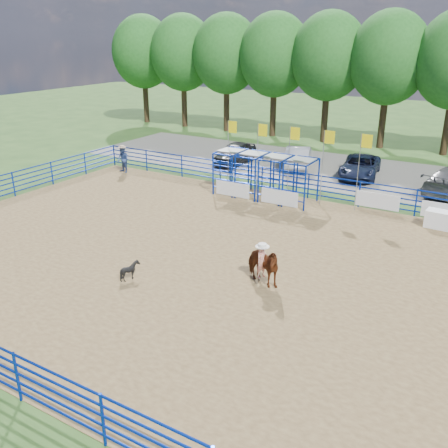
# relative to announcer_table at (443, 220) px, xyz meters

# --- Properties ---
(ground) EXTENTS (120.00, 120.00, 0.00)m
(ground) POSITION_rel_announcer_table_xyz_m (-7.54, -8.89, -0.46)
(ground) COLOR #3E6327
(ground) RESTS_ON ground
(arena_dirt) EXTENTS (30.00, 20.00, 0.02)m
(arena_dirt) POSITION_rel_announcer_table_xyz_m (-7.54, -8.89, -0.45)
(arena_dirt) COLOR olive
(arena_dirt) RESTS_ON ground
(gravel_strip) EXTENTS (40.00, 10.00, 0.01)m
(gravel_strip) POSITION_rel_announcer_table_xyz_m (-7.54, 8.11, -0.45)
(gravel_strip) COLOR gray
(gravel_strip) RESTS_ON ground
(announcer_table) EXTENTS (1.68, 0.86, 0.87)m
(announcer_table) POSITION_rel_announcer_table_xyz_m (0.00, 0.00, 0.00)
(announcer_table) COLOR white
(announcer_table) RESTS_ON arena_dirt
(horse_and_rider) EXTENTS (2.07, 1.47, 2.32)m
(horse_and_rider) POSITION_rel_announcer_table_xyz_m (-5.05, -9.78, 0.43)
(horse_and_rider) COLOR #602B13
(horse_and_rider) RESTS_ON arena_dirt
(calf) EXTENTS (0.91, 0.88, 0.77)m
(calf) POSITION_rel_announcer_table_xyz_m (-9.62, -12.11, -0.05)
(calf) COLOR black
(calf) RESTS_ON arena_dirt
(spectator_cowboy) EXTENTS (1.03, 0.89, 1.87)m
(spectator_cowboy) POSITION_rel_announcer_table_xyz_m (-20.62, -0.09, 0.50)
(spectator_cowboy) COLOR navy
(spectator_cowboy) RESTS_ON arena_dirt
(car_a) EXTENTS (2.16, 4.67, 1.55)m
(car_a) POSITION_rel_announcer_table_xyz_m (-15.31, 6.15, 0.33)
(car_a) COLOR black
(car_a) RESTS_ON gravel_strip
(car_b) EXTENTS (3.05, 5.01, 1.56)m
(car_b) POSITION_rel_announcer_table_xyz_m (-10.86, 7.47, 0.33)
(car_b) COLOR gray
(car_b) RESTS_ON gravel_strip
(car_c) EXTENTS (3.07, 5.32, 1.39)m
(car_c) POSITION_rel_announcer_table_xyz_m (-6.35, 7.33, 0.25)
(car_c) COLOR #141B33
(car_c) RESTS_ON gravel_strip
(perimeter_fence) EXTENTS (30.10, 20.10, 1.50)m
(perimeter_fence) POSITION_rel_announcer_table_xyz_m (-7.54, -8.89, 0.29)
(perimeter_fence) COLOR #07269E
(perimeter_fence) RESTS_ON ground
(chute_assembly) EXTENTS (19.32, 2.41, 4.20)m
(chute_assembly) POSITION_rel_announcer_table_xyz_m (-9.44, -0.05, 0.80)
(chute_assembly) COLOR #07269E
(chute_assembly) RESTS_ON ground
(treeline) EXTENTS (56.40, 6.40, 11.24)m
(treeline) POSITION_rel_announcer_table_xyz_m (-7.54, 17.11, 7.08)
(treeline) COLOR #3F2B19
(treeline) RESTS_ON ground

